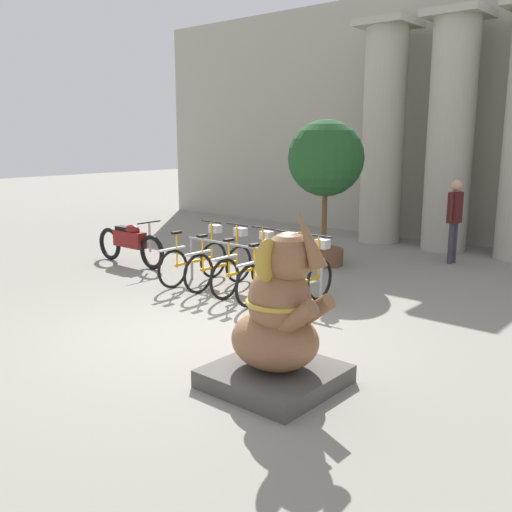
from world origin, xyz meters
TOP-DOWN VIEW (x-y plane):
  - ground_plane at (0.00, 0.00)m, footprint 60.00×60.00m
  - building_facade at (0.00, 8.60)m, footprint 20.00×0.20m
  - column_left at (-1.64, 7.60)m, footprint 1.25×1.25m
  - column_middle at (0.00, 7.60)m, footprint 1.25×1.25m
  - bike_rack at (-0.94, 1.95)m, footprint 2.91×0.05m
  - bicycle_0 at (-2.09, 1.80)m, footprint 0.48×1.64m
  - bicycle_1 at (-1.52, 1.85)m, footprint 0.48×1.64m
  - bicycle_2 at (-0.94, 1.86)m, footprint 0.48×1.64m
  - bicycle_3 at (-0.36, 1.81)m, footprint 0.48×1.64m
  - bicycle_4 at (0.22, 1.82)m, footprint 0.48×1.64m
  - elephant_statue at (1.69, -0.62)m, footprint 1.22×1.22m
  - motorcycle at (-4.14, 1.95)m, footprint 2.05×0.55m
  - person_pedestrian at (0.73, 6.29)m, footprint 0.22×0.47m
  - potted_tree at (-1.19, 4.48)m, footprint 1.49×1.49m

SIDE VIEW (x-z plane):
  - ground_plane at x=0.00m, z-range 0.00..0.00m
  - bicycle_0 at x=-2.09m, z-range -0.12..0.93m
  - bicycle_1 at x=-1.52m, z-range -0.12..0.93m
  - bicycle_2 at x=-0.94m, z-range -0.12..0.93m
  - bicycle_3 at x=-0.36m, z-range -0.12..0.93m
  - bicycle_4 at x=0.22m, z-range -0.12..0.93m
  - motorcycle at x=-4.14m, z-range -0.01..0.92m
  - bike_rack at x=-0.94m, z-range 0.20..0.97m
  - elephant_statue at x=1.69m, z-range -0.31..1.59m
  - person_pedestrian at x=0.73m, z-range 0.17..1.86m
  - potted_tree at x=-1.19m, z-range 0.57..3.43m
  - column_left at x=-1.64m, z-range 0.04..5.20m
  - column_middle at x=0.00m, z-range 0.04..5.20m
  - building_facade at x=0.00m, z-range 0.00..6.00m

